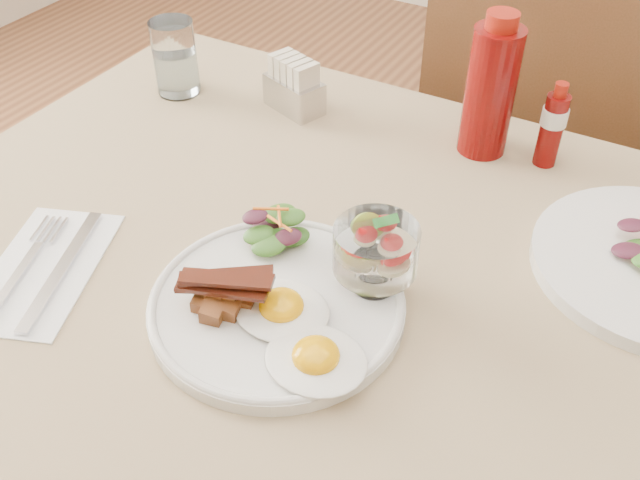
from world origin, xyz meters
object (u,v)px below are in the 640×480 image
(main_plate, at_px, (277,306))
(ketchup_bottle, at_px, (490,89))
(chair_far, at_px, (537,169))
(hot_sauce_bottle, at_px, (552,126))
(table, at_px, (398,349))
(sugar_caddy, at_px, (294,88))
(fruit_cup, at_px, (376,249))
(water_glass, at_px, (176,62))

(main_plate, relative_size, ketchup_bottle, 1.38)
(chair_far, xyz_separation_m, main_plate, (-0.11, -0.75, 0.24))
(hot_sauce_bottle, bearing_deg, table, -99.98)
(table, xyz_separation_m, sugar_caddy, (-0.32, 0.29, 0.13))
(fruit_cup, xyz_separation_m, hot_sauce_bottle, (0.09, 0.35, -0.01))
(sugar_caddy, bearing_deg, fruit_cup, -27.44)
(main_plate, bearing_deg, fruit_cup, 42.72)
(sugar_caddy, bearing_deg, hot_sauce_bottle, 26.22)
(hot_sauce_bottle, distance_m, sugar_caddy, 0.38)
(table, xyz_separation_m, chair_far, (0.00, 0.66, -0.14))
(main_plate, xyz_separation_m, hot_sauce_bottle, (0.17, 0.43, 0.05))
(main_plate, relative_size, fruit_cup, 3.00)
(chair_far, bearing_deg, water_glass, -141.24)
(chair_far, height_order, hot_sauce_bottle, chair_far)
(main_plate, relative_size, sugar_caddy, 2.68)
(table, bearing_deg, fruit_cup, -156.50)
(main_plate, bearing_deg, table, 38.08)
(table, height_order, ketchup_bottle, ketchup_bottle)
(ketchup_bottle, xyz_separation_m, water_glass, (-0.48, -0.08, -0.04))
(fruit_cup, relative_size, sugar_caddy, 0.89)
(fruit_cup, height_order, hot_sauce_bottle, hot_sauce_bottle)
(main_plate, relative_size, hot_sauce_bottle, 2.27)
(water_glass, bearing_deg, chair_far, 38.76)
(chair_far, xyz_separation_m, ketchup_bottle, (-0.03, -0.33, 0.32))
(chair_far, distance_m, sugar_caddy, 0.56)
(chair_far, relative_size, fruit_cup, 9.95)
(table, bearing_deg, hot_sauce_bottle, 80.02)
(chair_far, distance_m, water_glass, 0.72)
(main_plate, xyz_separation_m, fruit_cup, (0.08, 0.07, 0.06))
(table, xyz_separation_m, hot_sauce_bottle, (0.06, 0.34, 0.15))
(chair_far, distance_m, hot_sauce_bottle, 0.44)
(chair_far, height_order, ketchup_bottle, ketchup_bottle)
(water_glass, bearing_deg, sugar_caddy, 12.78)
(sugar_caddy, bearing_deg, table, -23.09)
(table, bearing_deg, sugar_caddy, 137.46)
(table, relative_size, sugar_caddy, 12.74)
(chair_far, height_order, water_glass, chair_far)
(table, bearing_deg, main_plate, -141.92)
(ketchup_bottle, bearing_deg, water_glass, -170.71)
(table, relative_size, hot_sauce_bottle, 10.78)
(fruit_cup, relative_size, water_glass, 0.79)
(table, bearing_deg, water_glass, 153.91)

